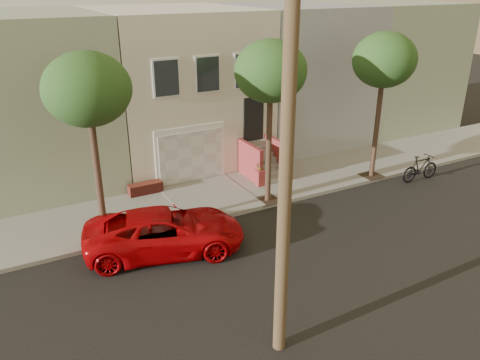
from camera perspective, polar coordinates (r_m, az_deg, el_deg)
ground at (r=16.04m, az=7.54°, el=-8.84°), size 90.00×90.00×0.00m
sidewalk at (r=20.04m, az=-1.32°, el=-1.62°), size 40.00×3.70×0.15m
house_row at (r=24.07m, az=-7.87°, el=11.30°), size 33.10×11.70×7.00m
tree_left at (r=15.39m, az=-17.73°, el=10.10°), size 2.70×2.57×6.30m
tree_mid at (r=17.74m, az=3.67°, el=12.68°), size 2.70×2.57×6.30m
tree_right at (r=21.14m, az=16.82°, el=13.43°), size 2.70×2.57×6.30m
pickup_truck at (r=15.97m, az=-8.93°, el=-6.08°), size 5.66×3.70×1.45m
motorcycle at (r=22.76m, az=20.69°, el=1.34°), size 2.02×0.64×1.20m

